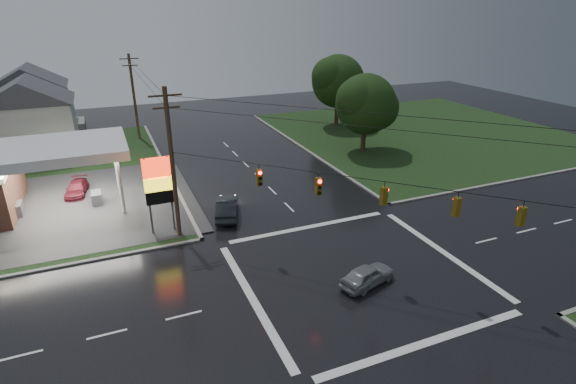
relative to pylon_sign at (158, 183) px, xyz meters
name	(u,v)px	position (x,y,z in m)	size (l,w,h in m)	color
ground	(356,273)	(10.50, -10.50, -4.01)	(120.00, 120.00, 0.00)	black
grass_ne	(424,133)	(36.50, 15.50, -3.97)	(36.00, 36.00, 0.08)	black
pylon_sign	(158,183)	(0.00, 0.00, 0.00)	(2.00, 0.35, 6.00)	#59595E
utility_pole_nw	(172,163)	(1.00, -1.00, 1.71)	(2.20, 0.32, 11.00)	#382619
utility_pole_n	(134,96)	(1.00, 27.50, 1.46)	(2.20, 0.32, 10.50)	#382619
traffic_signals	(363,179)	(10.52, -10.52, 2.47)	(26.87, 26.87, 1.47)	black
house_near	(30,116)	(-10.45, 25.50, 0.39)	(11.05, 8.48, 8.60)	silver
house_far	(31,97)	(-11.45, 37.50, 0.39)	(11.05, 8.48, 8.60)	silver
tree_ne_near	(367,104)	(24.64, 11.49, 1.55)	(7.99, 6.80, 8.98)	black
tree_ne_far	(339,81)	(27.65, 23.49, 2.17)	(8.46, 7.20, 9.80)	black
car_north	(227,207)	(5.18, 0.87, -3.23)	(1.65, 4.73, 1.56)	black
car_crossing	(367,275)	(10.48, -11.85, -3.36)	(1.53, 3.79, 1.29)	gray
car_pump	(77,188)	(-6.12, 10.45, -3.42)	(1.65, 4.07, 1.18)	#4F121B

